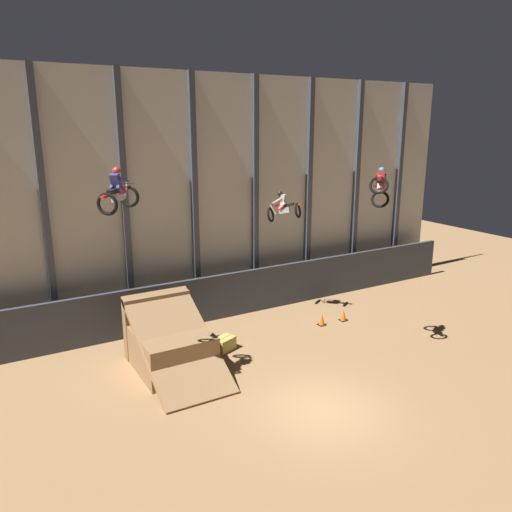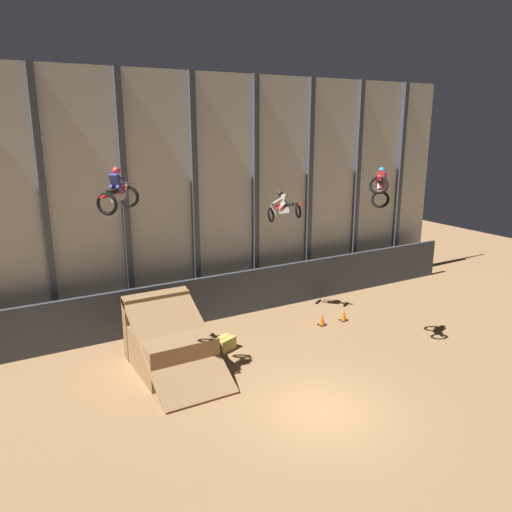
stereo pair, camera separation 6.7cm
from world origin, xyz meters
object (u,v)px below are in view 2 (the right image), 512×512
object	(u,v)px
rider_bike_left_air	(118,193)
hay_bale_trackside	(224,344)
rider_bike_right_air	(380,187)
traffic_cone_arena_edge	(344,315)
rider_bike_center_air	(284,208)
dirt_ramp	(169,343)
traffic_cone_near_ramp	(322,320)

from	to	relation	value
rider_bike_left_air	hay_bale_trackside	world-z (taller)	rider_bike_left_air
rider_bike_right_air	traffic_cone_arena_edge	world-z (taller)	rider_bike_right_air
rider_bike_left_air	hay_bale_trackside	distance (m)	8.39
rider_bike_right_air	hay_bale_trackside	bearing A→B (deg)	-164.78
rider_bike_center_air	hay_bale_trackside	world-z (taller)	rider_bike_center_air
rider_bike_right_air	dirt_ramp	bearing A→B (deg)	-154.59
hay_bale_trackside	rider_bike_right_air	bearing A→B (deg)	-32.58
rider_bike_center_air	rider_bike_right_air	distance (m)	5.79
rider_bike_center_air	dirt_ramp	bearing A→B (deg)	159.93
rider_bike_right_air	rider_bike_center_air	bearing A→B (deg)	146.43
traffic_cone_near_ramp	dirt_ramp	bearing A→B (deg)	-178.11
dirt_ramp	hay_bale_trackside	bearing A→B (deg)	3.28
dirt_ramp	traffic_cone_near_ramp	size ratio (longest dim) A/B	8.54
rider_bike_left_air	rider_bike_center_air	world-z (taller)	rider_bike_left_air
rider_bike_right_air	traffic_cone_near_ramp	size ratio (longest dim) A/B	2.98
rider_bike_center_air	traffic_cone_near_ramp	size ratio (longest dim) A/B	2.98
rider_bike_left_air	rider_bike_center_air	bearing A→B (deg)	67.75
dirt_ramp	rider_bike_center_air	bearing A→B (deg)	18.88
rider_bike_left_air	traffic_cone_near_ramp	xyz separation A→B (m)	(9.76, 1.69, -6.92)
rider_bike_left_air	rider_bike_center_air	distance (m)	9.76
traffic_cone_near_ramp	traffic_cone_arena_edge	world-z (taller)	same
traffic_cone_near_ramp	traffic_cone_arena_edge	size ratio (longest dim) A/B	1.00
dirt_ramp	hay_bale_trackside	xyz separation A→B (m)	(2.51, 0.14, -0.66)
dirt_ramp	traffic_cone_near_ramp	distance (m)	7.82
rider_bike_center_air	traffic_cone_near_ramp	world-z (taller)	rider_bike_center_air
dirt_ramp	rider_bike_left_air	xyz separation A→B (m)	(-1.97, -1.43, 6.25)
dirt_ramp	traffic_cone_near_ramp	bearing A→B (deg)	1.89
rider_bike_center_air	traffic_cone_near_ramp	xyz separation A→B (m)	(0.92, -2.09, -5.18)
rider_bike_center_air	hay_bale_trackside	distance (m)	7.12
rider_bike_left_air	traffic_cone_arena_edge	distance (m)	13.12
dirt_ramp	rider_bike_right_air	xyz separation A→B (m)	(7.70, -3.17, 6.06)
traffic_cone_near_ramp	traffic_cone_arena_edge	bearing A→B (deg)	-3.08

